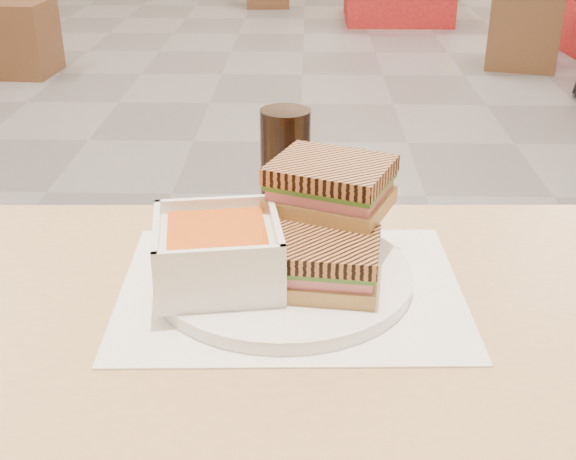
{
  "coord_description": "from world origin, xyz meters",
  "views": [
    {
      "loc": [
        0.03,
        -2.72,
        1.17
      ],
      "look_at": [
        0.01,
        -2.0,
        0.82
      ],
      "focal_mm": 46.9,
      "sensor_mm": 36.0,
      "label": 1
    }
  ],
  "objects_px": {
    "plate": "(283,276)",
    "cola_glass": "(285,162)",
    "bg_chair_1l": "(525,28)",
    "soup_bowl": "(218,255)",
    "panini_lower": "(323,262)",
    "main_table": "(167,446)",
    "bg_chair_0r": "(19,38)"
  },
  "relations": [
    {
      "from": "main_table",
      "to": "soup_bowl",
      "type": "distance_m",
      "value": 0.2
    },
    {
      "from": "main_table",
      "to": "cola_glass",
      "type": "distance_m",
      "value": 0.4
    },
    {
      "from": "cola_glass",
      "to": "bg_chair_1l",
      "type": "relative_size",
      "value": 0.27
    },
    {
      "from": "main_table",
      "to": "plate",
      "type": "xyz_separation_m",
      "value": [
        0.12,
        0.14,
        0.12
      ]
    },
    {
      "from": "plate",
      "to": "bg_chair_0r",
      "type": "relative_size",
      "value": 0.65
    },
    {
      "from": "main_table",
      "to": "soup_bowl",
      "type": "xyz_separation_m",
      "value": [
        0.05,
        0.11,
        0.16
      ]
    },
    {
      "from": "plate",
      "to": "bg_chair_1l",
      "type": "relative_size",
      "value": 0.54
    },
    {
      "from": "bg_chair_0r",
      "to": "bg_chair_1l",
      "type": "distance_m",
      "value": 3.14
    },
    {
      "from": "main_table",
      "to": "bg_chair_0r",
      "type": "distance_m",
      "value": 4.32
    },
    {
      "from": "plate",
      "to": "bg_chair_1l",
      "type": "bearing_deg",
      "value": 71.27
    },
    {
      "from": "bg_chair_0r",
      "to": "plate",
      "type": "bearing_deg",
      "value": -65.79
    },
    {
      "from": "main_table",
      "to": "bg_chair_0r",
      "type": "relative_size",
      "value": 2.78
    },
    {
      "from": "soup_bowl",
      "to": "panini_lower",
      "type": "distance_m",
      "value": 0.11
    },
    {
      "from": "soup_bowl",
      "to": "bg_chair_1l",
      "type": "bearing_deg",
      "value": 70.52
    },
    {
      "from": "soup_bowl",
      "to": "panini_lower",
      "type": "relative_size",
      "value": 1.17
    },
    {
      "from": "plate",
      "to": "bg_chair_1l",
      "type": "height_order",
      "value": "plate"
    },
    {
      "from": "panini_lower",
      "to": "cola_glass",
      "type": "xyz_separation_m",
      "value": [
        -0.05,
        0.23,
        0.03
      ]
    },
    {
      "from": "cola_glass",
      "to": "soup_bowl",
      "type": "bearing_deg",
      "value": -106.56
    },
    {
      "from": "main_table",
      "to": "soup_bowl",
      "type": "bearing_deg",
      "value": 67.91
    },
    {
      "from": "bg_chair_1l",
      "to": "soup_bowl",
      "type": "bearing_deg",
      "value": -109.48
    },
    {
      "from": "plate",
      "to": "bg_chair_1l",
      "type": "distance_m",
      "value": 4.39
    },
    {
      "from": "soup_bowl",
      "to": "bg_chair_1l",
      "type": "distance_m",
      "value": 4.44
    },
    {
      "from": "plate",
      "to": "cola_glass",
      "type": "bearing_deg",
      "value": 90.98
    },
    {
      "from": "plate",
      "to": "soup_bowl",
      "type": "distance_m",
      "value": 0.08
    },
    {
      "from": "main_table",
      "to": "soup_bowl",
      "type": "relative_size",
      "value": 8.14
    },
    {
      "from": "panini_lower",
      "to": "bg_chair_0r",
      "type": "height_order",
      "value": "panini_lower"
    },
    {
      "from": "main_table",
      "to": "plate",
      "type": "relative_size",
      "value": 4.26
    },
    {
      "from": "bg_chair_0r",
      "to": "bg_chair_1l",
      "type": "relative_size",
      "value": 0.83
    },
    {
      "from": "panini_lower",
      "to": "bg_chair_1l",
      "type": "xyz_separation_m",
      "value": [
        1.36,
        4.16,
        -0.55
      ]
    },
    {
      "from": "cola_glass",
      "to": "bg_chair_1l",
      "type": "xyz_separation_m",
      "value": [
        1.4,
        3.93,
        -0.58
      ]
    },
    {
      "from": "soup_bowl",
      "to": "panini_lower",
      "type": "bearing_deg",
      "value": -2.92
    },
    {
      "from": "cola_glass",
      "to": "bg_chair_0r",
      "type": "distance_m",
      "value": 4.09
    }
  ]
}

